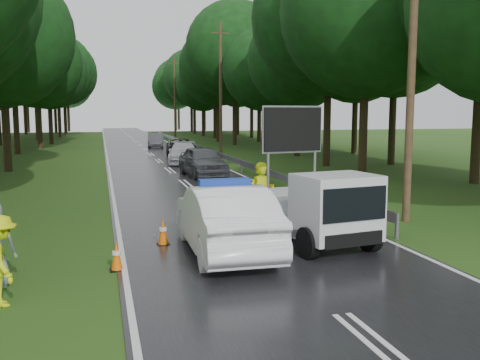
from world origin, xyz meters
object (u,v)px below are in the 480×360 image
object	(u,v)px
work_truck	(313,207)
officer	(260,196)
queue_car_fourth	(156,140)
queue_car_second	(183,153)
queue_car_third	(181,147)
queue_car_first	(203,161)
police_sedan	(225,219)
civilian	(244,209)
barrier	(244,194)

from	to	relation	value
work_truck	officer	world-z (taller)	work_truck
queue_car_fourth	queue_car_second	bearing A→B (deg)	-83.09
queue_car_third	queue_car_first	bearing A→B (deg)	-88.04
officer	police_sedan	bearing A→B (deg)	31.22
officer	queue_car_second	size ratio (longest dim) A/B	0.41
civilian	queue_car_third	distance (m)	26.98
police_sedan	barrier	size ratio (longest dim) A/B	2.22
civilian	queue_car_third	xyz separation A→B (m)	(2.27, 26.88, -0.15)
police_sedan	queue_car_second	distance (m)	22.30
work_truck	civilian	xyz separation A→B (m)	(-1.54, 0.97, -0.14)
police_sedan	barrier	world-z (taller)	police_sedan
civilian	queue_car_third	world-z (taller)	civilian
work_truck	barrier	size ratio (longest dim) A/B	2.06
civilian	work_truck	bearing A→B (deg)	-46.20
queue_car_first	queue_car_second	bearing A→B (deg)	85.26
barrier	officer	size ratio (longest dim) A/B	1.15
officer	queue_car_fourth	distance (m)	36.38
work_truck	civilian	distance (m)	1.83
work_truck	queue_car_second	xyz separation A→B (m)	(0.00, 21.86, -0.25)
barrier	queue_car_fourth	xyz separation A→B (m)	(0.60, 34.37, -0.07)
queue_car_fourth	queue_car_first	bearing A→B (deg)	-83.30
queue_car_fourth	work_truck	bearing A→B (deg)	-83.38
officer	queue_car_first	bearing A→B (deg)	-117.71
work_truck	officer	xyz separation A→B (m)	(-0.84, 1.87, 0.03)
barrier	queue_car_first	world-z (taller)	queue_car_first
queue_car_first	queue_car_second	xyz separation A→B (m)	(0.03, 6.91, -0.10)
barrier	queue_car_third	bearing A→B (deg)	67.85
work_truck	queue_car_third	size ratio (longest dim) A/B	0.98
work_truck	queue_car_third	bearing A→B (deg)	79.51
queue_car_second	queue_car_third	world-z (taller)	queue_car_second
barrier	civilian	distance (m)	3.01
civilian	barrier	bearing A→B (deg)	60.57
queue_car_third	queue_car_fourth	xyz separation A→B (m)	(-0.87, 10.39, 0.01)
civilian	queue_car_second	xyz separation A→B (m)	(1.55, 20.88, -0.11)
barrier	officer	distance (m)	2.02
officer	queue_car_second	distance (m)	20.01
queue_car_fourth	police_sedan	bearing A→B (deg)	-86.88
police_sedan	officer	distance (m)	2.66
queue_car_first	queue_car_third	world-z (taller)	queue_car_first
queue_car_first	queue_car_third	bearing A→B (deg)	82.14
queue_car_fourth	officer	bearing A→B (deg)	-84.70
work_truck	officer	size ratio (longest dim) A/B	2.36
police_sedan	civilian	bearing A→B (deg)	-121.53
queue_car_second	queue_car_third	xyz separation A→B (m)	(0.73, 6.00, -0.04)
civilian	queue_car_second	size ratio (longest dim) A/B	0.34
officer	civilian	world-z (taller)	officer
work_truck	queue_car_first	xyz separation A→B (m)	(-0.02, 14.95, -0.15)
officer	queue_car_second	bearing A→B (deg)	-116.54
police_sedan	queue_car_second	bearing A→B (deg)	-95.41
barrier	civilian	bearing A→B (deg)	-124.05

